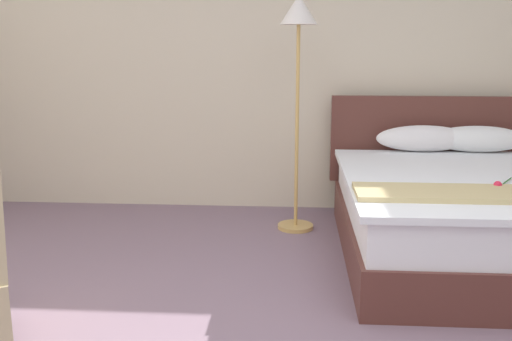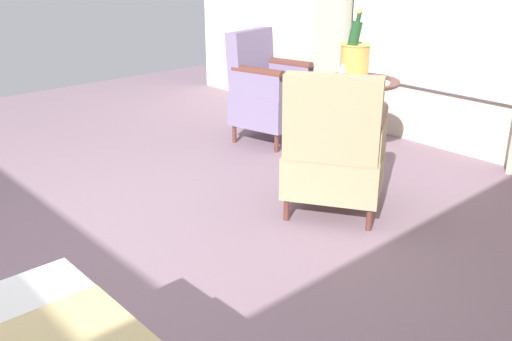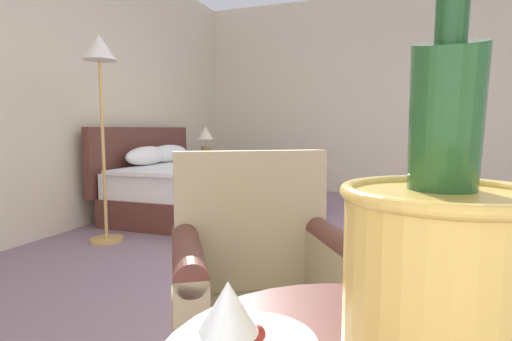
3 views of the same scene
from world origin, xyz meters
name	(u,v)px [view 2 (image 2 of 3)]	position (x,y,z in m)	size (l,w,h in m)	color
ground_plane	(42,288)	(0.00, 0.00, 0.00)	(8.15, 8.15, 0.00)	slate
side_table_round	(356,114)	(-2.42, -0.02, 0.43)	(0.59, 0.59, 0.68)	#582E27
champagne_bucket	(355,57)	(-2.44, -0.09, 0.83)	(0.22, 0.22, 0.48)	gold
wine_glass_near_bucket	(342,69)	(-2.27, -0.05, 0.77)	(0.07, 0.07, 0.14)	white
wine_glass_near_edge	(386,69)	(-2.50, 0.14, 0.77)	(0.07, 0.07, 0.13)	white
snack_plate	(377,83)	(-2.42, 0.14, 0.69)	(0.18, 0.18, 0.04)	white
armchair_by_window	(334,151)	(-1.71, 0.38, 0.41)	(0.76, 0.77, 0.91)	#582E27
armchair_facing_bed	(267,91)	(-2.42, -0.99, 0.43)	(0.64, 0.64, 0.93)	#582E27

